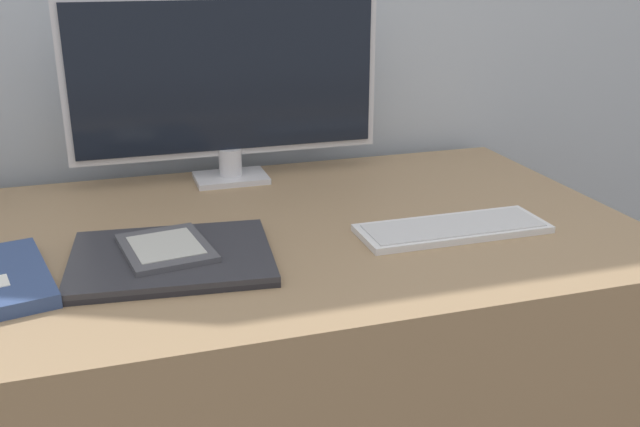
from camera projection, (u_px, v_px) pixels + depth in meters
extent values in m
cube|color=#997A56|center=(262.00, 401.00, 1.40)|extent=(1.36, 0.78, 0.73)
cube|color=silver|center=(231.00, 178.00, 1.55)|extent=(0.15, 0.11, 0.01)
cylinder|color=silver|center=(230.00, 162.00, 1.53)|extent=(0.05, 0.05, 0.06)
cube|color=silver|center=(226.00, 76.00, 1.48)|extent=(0.66, 0.01, 0.34)
cube|color=black|center=(227.00, 77.00, 1.47)|extent=(0.63, 0.01, 0.31)
cube|color=silver|center=(453.00, 229.00, 1.26)|extent=(0.34, 0.12, 0.01)
cube|color=silver|center=(454.00, 225.00, 1.25)|extent=(0.32, 0.10, 0.00)
cube|color=#232328|center=(172.00, 261.00, 1.13)|extent=(0.34, 0.28, 0.01)
cube|color=#333338|center=(172.00, 256.00, 1.13)|extent=(0.34, 0.28, 0.01)
cube|color=#4C4C51|center=(166.00, 248.00, 1.14)|extent=(0.15, 0.18, 0.01)
cube|color=beige|center=(166.00, 245.00, 1.13)|extent=(0.12, 0.13, 0.00)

